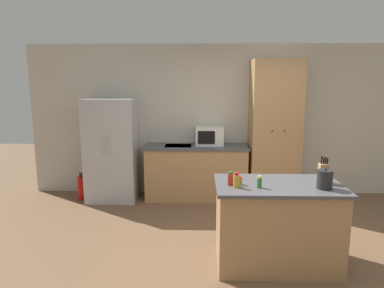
{
  "coord_description": "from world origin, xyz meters",
  "views": [
    {
      "loc": [
        -0.64,
        -3.63,
        1.98
      ],
      "look_at": [
        -0.76,
        1.4,
        1.05
      ],
      "focal_mm": 32.0,
      "sensor_mm": 36.0,
      "label": 1
    }
  ],
  "objects_px": {
    "spice_bottle_short_red": "(240,181)",
    "fire_extinguisher": "(82,188)",
    "spice_bottle_tall_dark": "(236,181)",
    "kettle": "(325,179)",
    "spice_bottle_green_herb": "(230,179)",
    "spice_bottle_amber_oil": "(259,182)",
    "refrigerator": "(112,149)",
    "pantry_cabinet": "(274,131)",
    "knife_block": "(324,173)",
    "microwave": "(209,136)"
  },
  "relations": [
    {
      "from": "pantry_cabinet",
      "to": "spice_bottle_amber_oil",
      "type": "height_order",
      "value": "pantry_cabinet"
    },
    {
      "from": "pantry_cabinet",
      "to": "refrigerator",
      "type": "bearing_deg",
      "value": -178.88
    },
    {
      "from": "pantry_cabinet",
      "to": "kettle",
      "type": "relative_size",
      "value": 10.78
    },
    {
      "from": "spice_bottle_green_herb",
      "to": "spice_bottle_short_red",
      "type": "bearing_deg",
      "value": 13.92
    },
    {
      "from": "refrigerator",
      "to": "microwave",
      "type": "xyz_separation_m",
      "value": [
        1.63,
        0.14,
        0.21
      ]
    },
    {
      "from": "spice_bottle_short_red",
      "to": "kettle",
      "type": "relative_size",
      "value": 0.4
    },
    {
      "from": "spice_bottle_tall_dark",
      "to": "kettle",
      "type": "distance_m",
      "value": 0.89
    },
    {
      "from": "pantry_cabinet",
      "to": "spice_bottle_tall_dark",
      "type": "xyz_separation_m",
      "value": [
        -0.86,
        -2.28,
        -0.18
      ]
    },
    {
      "from": "spice_bottle_short_red",
      "to": "spice_bottle_green_herb",
      "type": "bearing_deg",
      "value": -166.08
    },
    {
      "from": "microwave",
      "to": "kettle",
      "type": "relative_size",
      "value": 2.16
    },
    {
      "from": "microwave",
      "to": "spice_bottle_amber_oil",
      "type": "xyz_separation_m",
      "value": [
        0.44,
        -2.37,
        -0.1
      ]
    },
    {
      "from": "knife_block",
      "to": "spice_bottle_tall_dark",
      "type": "relative_size",
      "value": 1.87
    },
    {
      "from": "microwave",
      "to": "kettle",
      "type": "bearing_deg",
      "value": -65.33
    },
    {
      "from": "knife_block",
      "to": "kettle",
      "type": "xyz_separation_m",
      "value": [
        -0.06,
        -0.19,
        -0.01
      ]
    },
    {
      "from": "pantry_cabinet",
      "to": "spice_bottle_amber_oil",
      "type": "relative_size",
      "value": 18.72
    },
    {
      "from": "knife_block",
      "to": "fire_extinguisher",
      "type": "height_order",
      "value": "knife_block"
    },
    {
      "from": "spice_bottle_short_red",
      "to": "spice_bottle_amber_oil",
      "type": "distance_m",
      "value": 0.22
    },
    {
      "from": "refrigerator",
      "to": "fire_extinguisher",
      "type": "relative_size",
      "value": 3.69
    },
    {
      "from": "spice_bottle_tall_dark",
      "to": "spice_bottle_amber_oil",
      "type": "height_order",
      "value": "spice_bottle_tall_dark"
    },
    {
      "from": "fire_extinguisher",
      "to": "refrigerator",
      "type": "bearing_deg",
      "value": 8.69
    },
    {
      "from": "refrigerator",
      "to": "spice_bottle_green_herb",
      "type": "bearing_deg",
      "value": -50.22
    },
    {
      "from": "refrigerator",
      "to": "pantry_cabinet",
      "type": "relative_size",
      "value": 0.73
    },
    {
      "from": "refrigerator",
      "to": "spice_bottle_tall_dark",
      "type": "distance_m",
      "value": 2.89
    },
    {
      "from": "fire_extinguisher",
      "to": "spice_bottle_amber_oil",
      "type": "bearing_deg",
      "value": -39.52
    },
    {
      "from": "spice_bottle_amber_oil",
      "to": "kettle",
      "type": "xyz_separation_m",
      "value": [
        0.65,
        -0.01,
        0.04
      ]
    },
    {
      "from": "refrigerator",
      "to": "spice_bottle_short_red",
      "type": "distance_m",
      "value": 2.84
    },
    {
      "from": "spice_bottle_short_red",
      "to": "fire_extinguisher",
      "type": "height_order",
      "value": "spice_bottle_short_red"
    },
    {
      "from": "knife_block",
      "to": "spice_bottle_amber_oil",
      "type": "height_order",
      "value": "knife_block"
    },
    {
      "from": "microwave",
      "to": "spice_bottle_tall_dark",
      "type": "bearing_deg",
      "value": -84.94
    },
    {
      "from": "spice_bottle_amber_oil",
      "to": "kettle",
      "type": "bearing_deg",
      "value": -0.96
    },
    {
      "from": "spice_bottle_tall_dark",
      "to": "spice_bottle_green_herb",
      "type": "xyz_separation_m",
      "value": [
        -0.05,
        0.08,
        -0.01
      ]
    },
    {
      "from": "kettle",
      "to": "spice_bottle_amber_oil",
      "type": "bearing_deg",
      "value": 179.04
    },
    {
      "from": "spice_bottle_tall_dark",
      "to": "pantry_cabinet",
      "type": "bearing_deg",
      "value": 69.34
    },
    {
      "from": "pantry_cabinet",
      "to": "knife_block",
      "type": "bearing_deg",
      "value": -87.74
    },
    {
      "from": "refrigerator",
      "to": "fire_extinguisher",
      "type": "bearing_deg",
      "value": -171.31
    },
    {
      "from": "spice_bottle_short_red",
      "to": "kettle",
      "type": "xyz_separation_m",
      "value": [
        0.84,
        -0.12,
        0.06
      ]
    },
    {
      "from": "kettle",
      "to": "refrigerator",
      "type": "bearing_deg",
      "value": 140.55
    },
    {
      "from": "spice_bottle_tall_dark",
      "to": "spice_bottle_short_red",
      "type": "bearing_deg",
      "value": 65.68
    },
    {
      "from": "pantry_cabinet",
      "to": "microwave",
      "type": "height_order",
      "value": "pantry_cabinet"
    },
    {
      "from": "spice_bottle_tall_dark",
      "to": "kettle",
      "type": "height_order",
      "value": "kettle"
    },
    {
      "from": "refrigerator",
      "to": "spice_bottle_green_herb",
      "type": "distance_m",
      "value": 2.79
    },
    {
      "from": "knife_block",
      "to": "spice_bottle_short_red",
      "type": "xyz_separation_m",
      "value": [
        -0.89,
        -0.07,
        -0.07
      ]
    },
    {
      "from": "fire_extinguisher",
      "to": "spice_bottle_short_red",
      "type": "bearing_deg",
      "value": -40.14
    },
    {
      "from": "knife_block",
      "to": "kettle",
      "type": "distance_m",
      "value": 0.2
    },
    {
      "from": "spice_bottle_short_red",
      "to": "spice_bottle_amber_oil",
      "type": "bearing_deg",
      "value": -30.39
    },
    {
      "from": "microwave",
      "to": "kettle",
      "type": "distance_m",
      "value": 2.63
    },
    {
      "from": "refrigerator",
      "to": "kettle",
      "type": "bearing_deg",
      "value": -39.45
    },
    {
      "from": "spice_bottle_amber_oil",
      "to": "spice_bottle_green_herb",
      "type": "height_order",
      "value": "spice_bottle_green_herb"
    },
    {
      "from": "spice_bottle_green_herb",
      "to": "kettle",
      "type": "xyz_separation_m",
      "value": [
        0.94,
        -0.1,
        0.03
      ]
    },
    {
      "from": "spice_bottle_short_red",
      "to": "fire_extinguisher",
      "type": "bearing_deg",
      "value": 139.86
    }
  ]
}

